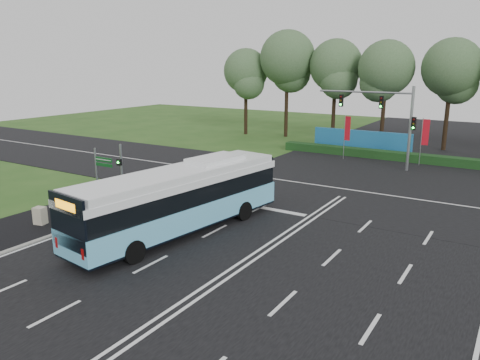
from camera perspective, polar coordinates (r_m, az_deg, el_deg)
name	(u,v)px	position (r m, az deg, el deg)	size (l,w,h in m)	color
ground	(269,244)	(23.57, 3.56, -7.81)	(120.00, 120.00, 0.00)	#2A511B
road_main	(269,244)	(23.56, 3.56, -7.76)	(20.00, 120.00, 0.04)	black
road_cross	(349,190)	(34.10, 13.20, -1.19)	(120.00, 14.00, 0.05)	black
bike_path	(56,218)	(29.36, -21.54, -4.28)	(5.00, 18.00, 0.06)	black
kerb_strip	(84,224)	(27.52, -18.53, -5.15)	(0.25, 18.00, 0.12)	gray
city_bus	(181,199)	(24.64, -7.24, -2.31)	(4.46, 13.21, 3.72)	#63BEE6
pedestrian_signal	(121,170)	(31.51, -14.28, 1.25)	(0.30, 0.43, 3.70)	gray
street_sign	(100,170)	(30.15, -16.69, 1.16)	(1.44, 0.11, 3.70)	gray
utility_cabinet	(40,216)	(28.32, -23.19, -4.07)	(0.62, 0.51, 1.03)	#BAAF96
banner_flag_left	(347,131)	(44.42, 12.88, 5.87)	(0.60, 0.19, 4.15)	gray
banner_flag_mid	(424,135)	(43.68, 21.57, 5.14)	(0.62, 0.07, 4.19)	gray
traffic_light_gantry	(389,114)	(41.27, 17.72, 7.68)	(8.41, 0.28, 7.00)	gray
hedge	(395,156)	(45.77, 18.34, 2.79)	(22.00, 1.20, 0.80)	#143312
blue_hoarding	(361,141)	(49.07, 14.57, 4.60)	(10.00, 0.30, 2.20)	#1D67A0
eucalyptus_row	(455,65)	(51.52, 24.74, 12.64)	(54.13, 8.82, 12.96)	black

